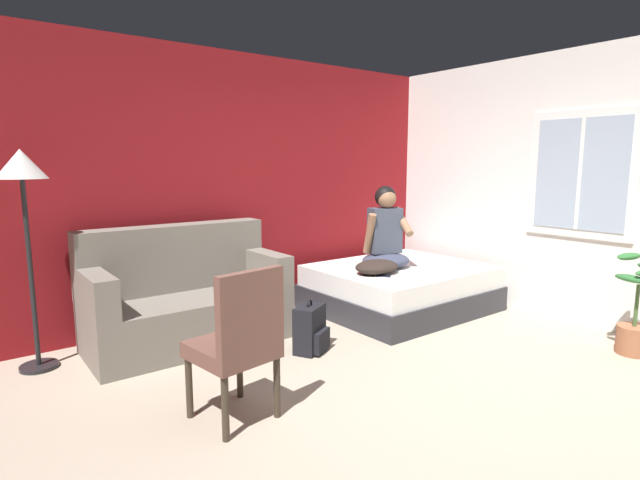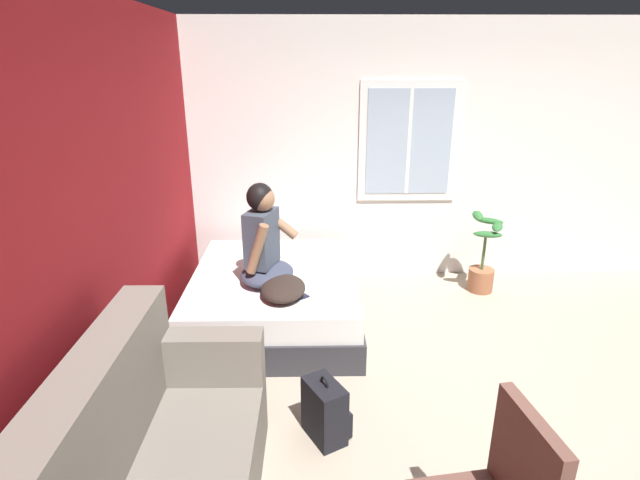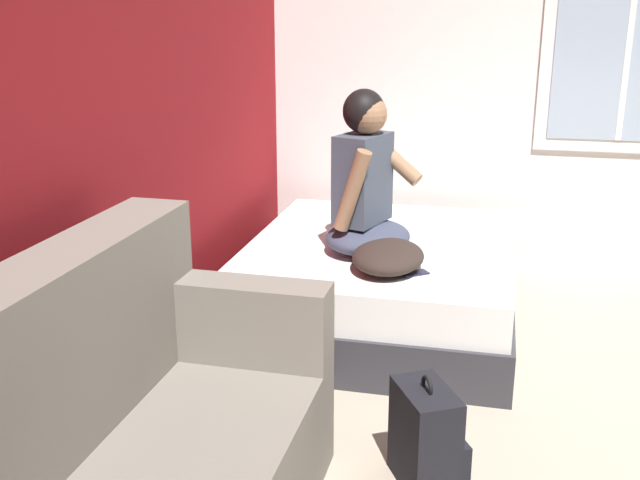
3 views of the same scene
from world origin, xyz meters
The scene contains 9 objects.
ground_plane centered at (0.00, 0.00, 0.00)m, with size 40.00×40.00×0.00m, color tan.
wall_back_accent centered at (0.00, 2.77, 1.35)m, with size 10.12×0.16×2.70m, color maroon.
wall_side_with_window centered at (2.64, 0.01, 1.35)m, with size 0.19×6.78×2.70m.
bed centered at (1.49, 1.76, 0.24)m, with size 1.78×1.50×0.48m.
person_seated centered at (1.31, 1.82, 0.84)m, with size 0.63×0.58×0.88m.
backpack centered at (-0.04, 1.34, 0.19)m, with size 0.35×0.33×0.46m.
throw_pillow centered at (1.03, 1.65, 0.55)m, with size 0.48×0.36×0.14m, color #2D231E.
cell_phone centered at (0.99, 1.51, 0.48)m, with size 0.07×0.14×0.01m, color black.
potted_plant centered at (2.09, -0.36, 0.30)m, with size 0.39×0.37×0.85m.
Camera 2 is at (-2.64, 1.42, 2.32)m, focal length 28.00 mm.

